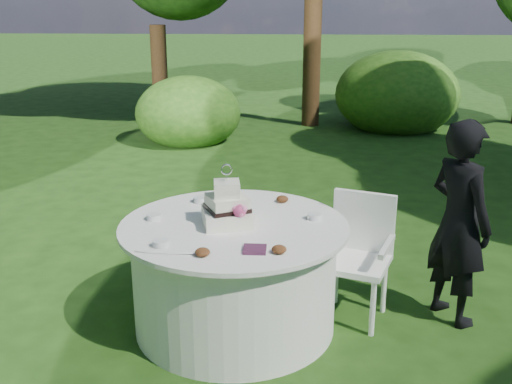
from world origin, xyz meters
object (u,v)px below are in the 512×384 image
(table, at_px, (235,275))
(chair, at_px, (359,248))
(guest, at_px, (459,223))
(napkins, at_px, (255,249))
(cake, at_px, (227,209))

(table, xyz_separation_m, chair, (0.87, 0.23, 0.13))
(guest, relative_size, table, 0.94)
(table, bearing_deg, guest, 7.84)
(napkins, height_order, guest, guest)
(napkins, relative_size, cake, 0.33)
(napkins, bearing_deg, table, 110.80)
(napkins, relative_size, chair, 0.15)
(guest, bearing_deg, chair, 59.44)
(cake, xyz_separation_m, chair, (0.92, 0.24, -0.36))
(guest, height_order, cake, guest)
(table, height_order, cake, cake)
(table, xyz_separation_m, cake, (-0.04, -0.01, 0.50))
(table, height_order, chair, chair)
(table, relative_size, cake, 3.65)
(table, relative_size, chair, 1.72)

